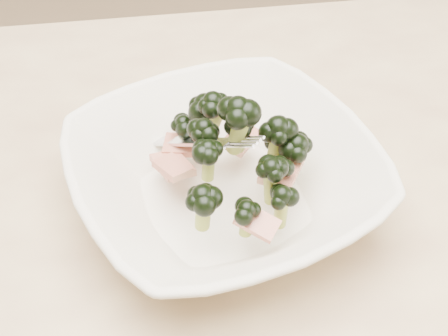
% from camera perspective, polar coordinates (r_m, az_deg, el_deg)
% --- Properties ---
extents(dining_table, '(1.20, 0.80, 0.75)m').
position_cam_1_polar(dining_table, '(0.70, -6.41, -10.47)').
color(dining_table, tan).
rests_on(dining_table, ground).
extents(broccoli_dish, '(0.37, 0.37, 0.14)m').
position_cam_1_polar(broccoli_dish, '(0.61, 0.12, -0.66)').
color(broccoli_dish, beige).
rests_on(broccoli_dish, dining_table).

